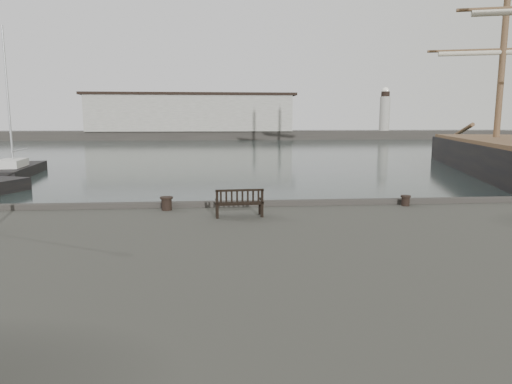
# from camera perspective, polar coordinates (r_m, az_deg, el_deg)

# --- Properties ---
(ground) EXTENTS (400.00, 400.00, 0.00)m
(ground) POSITION_cam_1_polar(r_m,az_deg,el_deg) (16.25, 2.28, -7.03)
(ground) COLOR black
(ground) RESTS_ON ground
(breakwater) EXTENTS (140.00, 9.50, 12.20)m
(breakwater) POSITION_cam_1_polar(r_m,az_deg,el_deg) (107.53, -6.29, 8.82)
(breakwater) COLOR #383530
(breakwater) RESTS_ON ground
(bench) EXTENTS (1.49, 0.60, 0.84)m
(bench) POSITION_cam_1_polar(r_m,az_deg,el_deg) (13.92, -2.12, -2.00)
(bench) COLOR black
(bench) RESTS_ON quay
(bollard_left) EXTENTS (0.55, 0.55, 0.44)m
(bollard_left) POSITION_cam_1_polar(r_m,az_deg,el_deg) (15.20, -11.11, -1.41)
(bollard_left) COLOR black
(bollard_left) RESTS_ON quay
(bollard_right) EXTENTS (0.36, 0.36, 0.36)m
(bollard_right) POSITION_cam_1_polar(r_m,az_deg,el_deg) (16.50, 18.19, -1.03)
(bollard_right) COLOR black
(bollard_right) RESTS_ON quay
(yacht_d) EXTENTS (3.79, 10.04, 12.28)m
(yacht_d) POSITION_cam_1_polar(r_m,az_deg,el_deg) (42.01, -27.80, 2.14)
(yacht_d) COLOR black
(yacht_d) RESTS_ON ground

